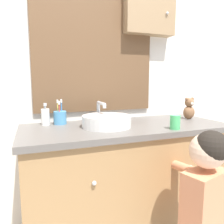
% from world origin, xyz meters
% --- Properties ---
extents(wall_back, '(3.20, 0.18, 2.50)m').
position_xyz_m(wall_back, '(0.01, 0.62, 1.28)').
color(wall_back, silver).
rests_on(wall_back, ground_plane).
extents(vanity_counter, '(1.36, 0.57, 0.82)m').
position_xyz_m(vanity_counter, '(0.00, 0.32, 0.41)').
color(vanity_counter, '#A37A4C').
rests_on(vanity_counter, ground_plane).
extents(sink_basin, '(0.31, 0.36, 0.15)m').
position_xyz_m(sink_basin, '(-0.15, 0.31, 0.86)').
color(sink_basin, white).
rests_on(sink_basin, vanity_counter).
extents(toothbrush_holder, '(0.08, 0.08, 0.17)m').
position_xyz_m(toothbrush_holder, '(-0.41, 0.50, 0.87)').
color(toothbrush_holder, '#4C93C6').
rests_on(toothbrush_holder, vanity_counter).
extents(soap_dispenser, '(0.05, 0.05, 0.15)m').
position_xyz_m(soap_dispenser, '(-0.51, 0.50, 0.88)').
color(soap_dispenser, white).
rests_on(soap_dispenser, vanity_counter).
extents(child_figure, '(0.25, 0.46, 0.88)m').
position_xyz_m(child_figure, '(0.18, -0.20, 0.51)').
color(child_figure, slate).
rests_on(child_figure, ground_plane).
extents(teddy_bear, '(0.09, 0.08, 0.17)m').
position_xyz_m(teddy_bear, '(0.54, 0.37, 0.90)').
color(teddy_bear, brown).
rests_on(teddy_bear, vanity_counter).
extents(drinking_cup, '(0.06, 0.06, 0.09)m').
position_xyz_m(drinking_cup, '(0.22, 0.10, 0.86)').
color(drinking_cup, '#4CC670').
rests_on(drinking_cup, vanity_counter).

